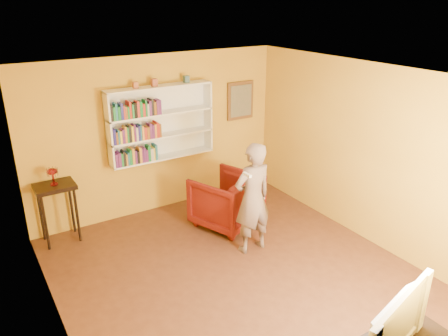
{
  "coord_description": "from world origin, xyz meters",
  "views": [
    {
      "loc": [
        -2.8,
        -4.11,
        3.57
      ],
      "look_at": [
        0.23,
        0.75,
        1.29
      ],
      "focal_mm": 35.0,
      "sensor_mm": 36.0,
      "label": 1
    }
  ],
  "objects_px": {
    "bookshelf": "(160,122)",
    "television": "(386,322)",
    "armchair": "(226,200)",
    "person": "(253,198)",
    "ruby_lustre": "(52,173)",
    "console_table": "(56,195)"
  },
  "relations": [
    {
      "from": "ruby_lustre",
      "to": "armchair",
      "type": "relative_size",
      "value": 0.27
    },
    {
      "from": "ruby_lustre",
      "to": "television",
      "type": "xyz_separation_m",
      "value": [
        1.87,
        -4.5,
        -0.26
      ]
    },
    {
      "from": "ruby_lustre",
      "to": "armchair",
      "type": "distance_m",
      "value": 2.7
    },
    {
      "from": "console_table",
      "to": "armchair",
      "type": "distance_m",
      "value": 2.64
    },
    {
      "from": "bookshelf",
      "to": "armchair",
      "type": "distance_m",
      "value": 1.7
    },
    {
      "from": "console_table",
      "to": "person",
      "type": "xyz_separation_m",
      "value": [
        2.36,
        -1.77,
        0.06
      ]
    },
    {
      "from": "console_table",
      "to": "person",
      "type": "distance_m",
      "value": 2.95
    },
    {
      "from": "console_table",
      "to": "bookshelf",
      "type": "bearing_deg",
      "value": 5.04
    },
    {
      "from": "person",
      "to": "armchair",
      "type": "bearing_deg",
      "value": -97.44
    },
    {
      "from": "television",
      "to": "ruby_lustre",
      "type": "bearing_deg",
      "value": 98.8
    },
    {
      "from": "bookshelf",
      "to": "person",
      "type": "relative_size",
      "value": 1.07
    },
    {
      "from": "bookshelf",
      "to": "console_table",
      "type": "relative_size",
      "value": 1.9
    },
    {
      "from": "bookshelf",
      "to": "television",
      "type": "bearing_deg",
      "value": -89.29
    },
    {
      "from": "armchair",
      "to": "person",
      "type": "bearing_deg",
      "value": 63.38
    },
    {
      "from": "armchair",
      "to": "ruby_lustre",
      "type": "bearing_deg",
      "value": -41.16
    },
    {
      "from": "console_table",
      "to": "person",
      "type": "height_order",
      "value": "person"
    },
    {
      "from": "armchair",
      "to": "person",
      "type": "relative_size",
      "value": 0.57
    },
    {
      "from": "console_table",
      "to": "ruby_lustre",
      "type": "height_order",
      "value": "ruby_lustre"
    },
    {
      "from": "bookshelf",
      "to": "armchair",
      "type": "xyz_separation_m",
      "value": [
        0.64,
        -1.07,
        -1.16
      ]
    },
    {
      "from": "bookshelf",
      "to": "ruby_lustre",
      "type": "distance_m",
      "value": 1.88
    },
    {
      "from": "ruby_lustre",
      "to": "armchair",
      "type": "xyz_separation_m",
      "value": [
        2.45,
        -0.92,
        -0.7
      ]
    },
    {
      "from": "armchair",
      "to": "television",
      "type": "relative_size",
      "value": 0.84
    }
  ]
}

